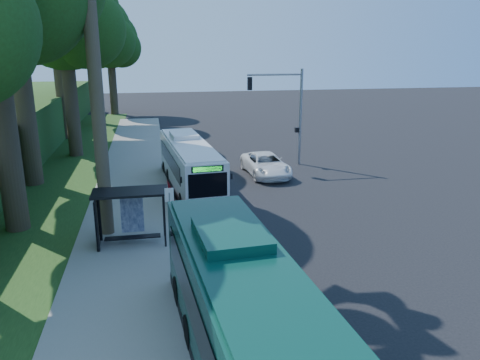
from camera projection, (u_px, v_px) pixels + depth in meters
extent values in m
plane|color=black|center=(270.00, 213.00, 24.81)|extent=(140.00, 140.00, 0.00)
cube|color=gray|center=(129.00, 221.00, 23.47)|extent=(4.50, 70.00, 0.12)
cube|color=maroon|center=(180.00, 250.00, 20.11)|extent=(0.25, 30.00, 0.13)
cube|color=#234719|center=(32.00, 198.00, 27.17)|extent=(8.00, 70.00, 0.06)
cube|color=black|center=(130.00, 192.00, 20.02)|extent=(3.20, 1.50, 0.10)
cube|color=black|center=(97.00, 223.00, 20.12)|extent=(0.06, 1.30, 2.20)
cube|color=navy|center=(132.00, 214.00, 21.03)|extent=(1.00, 0.12, 1.70)
cube|color=black|center=(133.00, 237.00, 20.49)|extent=(2.40, 0.40, 0.06)
cube|color=black|center=(100.00, 218.00, 20.69)|extent=(0.08, 0.08, 2.40)
cube|color=black|center=(164.00, 214.00, 21.20)|extent=(0.08, 0.08, 2.40)
cube|color=black|center=(97.00, 228.00, 19.56)|extent=(0.08, 0.08, 2.40)
cube|color=black|center=(165.00, 223.00, 20.07)|extent=(0.08, 0.08, 2.40)
cylinder|color=gray|center=(171.00, 228.00, 18.70)|extent=(0.06, 0.06, 3.00)
cube|color=white|center=(169.00, 195.00, 18.31)|extent=(0.35, 0.04, 0.55)
cylinder|color=gray|center=(300.00, 118.00, 34.16)|extent=(0.20, 0.20, 7.00)
cylinder|color=gray|center=(275.00, 75.00, 32.95)|extent=(4.00, 0.14, 0.14)
cube|color=black|center=(250.00, 84.00, 32.79)|extent=(0.30, 0.30, 0.90)
cube|color=black|center=(297.00, 130.00, 34.36)|extent=(0.25, 0.25, 0.35)
cylinder|color=#4C3F2D|center=(97.00, 95.00, 20.12)|extent=(0.60, 0.60, 13.00)
cylinder|color=#382B1E|center=(4.00, 121.00, 21.11)|extent=(1.10, 1.10, 10.50)
cylinder|color=#382B1E|center=(23.00, 90.00, 28.29)|extent=(1.18, 1.18, 11.90)
cylinder|color=#382B1E|center=(71.00, 95.00, 36.40)|extent=(1.06, 1.06, 9.80)
sphere|color=#203F11|center=(63.00, 13.00, 34.75)|extent=(8.40, 8.40, 8.40)
sphere|color=#203F11|center=(85.00, 28.00, 34.17)|extent=(5.88, 5.88, 5.88)
sphere|color=#203F11|center=(47.00, 25.00, 36.10)|extent=(5.46, 5.46, 5.46)
cylinder|color=#382B1E|center=(61.00, 79.00, 43.40)|extent=(1.14, 1.14, 11.20)
sphere|color=#203F11|center=(52.00, 0.00, 41.51)|extent=(9.60, 9.60, 9.60)
sphere|color=#203F11|center=(74.00, 15.00, 40.85)|extent=(6.72, 6.72, 6.72)
sphere|color=#203F11|center=(38.00, 13.00, 43.06)|extent=(6.24, 6.24, 6.24)
cylinder|color=#382B1E|center=(98.00, 84.00, 51.70)|extent=(1.02, 1.02, 9.10)
sphere|color=#203F11|center=(94.00, 31.00, 50.16)|extent=(8.00, 8.00, 8.00)
sphere|color=#203F11|center=(109.00, 41.00, 49.60)|extent=(5.60, 5.60, 5.60)
sphere|color=#203F11|center=(82.00, 38.00, 51.44)|extent=(5.20, 5.20, 5.20)
cylinder|color=#382B1E|center=(113.00, 82.00, 59.53)|extent=(0.98, 0.98, 8.40)
sphere|color=#203F11|center=(109.00, 39.00, 58.11)|extent=(7.00, 7.00, 7.00)
sphere|color=#203F11|center=(121.00, 47.00, 57.64)|extent=(4.90, 4.90, 4.90)
sphere|color=#203F11|center=(101.00, 45.00, 59.24)|extent=(4.55, 4.55, 4.55)
cube|color=silver|center=(190.00, 164.00, 28.49)|extent=(3.19, 10.86, 2.54)
cube|color=black|center=(190.00, 185.00, 28.85)|extent=(3.21, 10.92, 0.31)
cube|color=black|center=(188.00, 159.00, 28.83)|extent=(3.04, 8.52, 0.98)
cube|color=black|center=(208.00, 185.00, 23.52)|extent=(2.00, 0.28, 1.25)
cube|color=black|center=(177.00, 143.00, 33.32)|extent=(1.82, 0.26, 0.89)
cube|color=#19E533|center=(207.00, 169.00, 23.28)|extent=(1.48, 0.22, 0.25)
cube|color=silver|center=(189.00, 143.00, 28.12)|extent=(2.96, 10.32, 0.11)
cube|color=silver|center=(184.00, 135.00, 29.73)|extent=(1.78, 2.36, 0.31)
cylinder|color=black|center=(182.00, 201.00, 25.36)|extent=(0.34, 0.91, 0.89)
cylinder|color=black|center=(219.00, 197.00, 25.90)|extent=(0.34, 0.91, 0.89)
cylinder|color=black|center=(165.00, 168.00, 32.29)|extent=(0.34, 0.91, 0.89)
cylinder|color=black|center=(195.00, 166.00, 32.83)|extent=(0.34, 0.91, 0.89)
cube|color=#0A3A2F|center=(251.00, 329.00, 11.50)|extent=(3.47, 12.35, 2.90)
cube|color=black|center=(245.00, 308.00, 11.90)|extent=(3.33, 9.68, 1.12)
cube|color=black|center=(204.00, 228.00, 17.02)|extent=(2.08, 0.27, 1.02)
cube|color=#0A3A2F|center=(251.00, 274.00, 11.09)|extent=(3.22, 11.72, 0.12)
cube|color=#0A3A2F|center=(231.00, 235.00, 12.93)|extent=(1.99, 2.66, 0.36)
cylinder|color=black|center=(179.00, 291.00, 15.87)|extent=(0.38, 1.04, 1.02)
cylinder|color=black|center=(246.00, 282.00, 16.45)|extent=(0.38, 1.04, 1.02)
imported|color=white|center=(266.00, 164.00, 31.94)|extent=(2.77, 5.48, 1.49)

